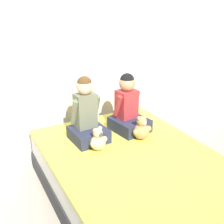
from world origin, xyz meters
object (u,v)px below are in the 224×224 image
object	(u,v)px
bed	(132,177)
child_on_right	(128,109)
child_on_left	(87,116)
teddy_bear_held_by_left_child	(98,140)
teddy_bear_held_by_right_child	(141,129)

from	to	relation	value
bed	child_on_right	distance (m)	0.73
child_on_left	child_on_right	xyz separation A→B (m)	(0.48, 0.00, -0.01)
child_on_right	teddy_bear_held_by_left_child	bearing A→B (deg)	-161.13
bed	teddy_bear_held_by_right_child	world-z (taller)	teddy_bear_held_by_right_child
child_on_left	teddy_bear_held_by_right_child	xyz separation A→B (m)	(0.48, -0.26, -0.15)
child_on_right	teddy_bear_held_by_left_child	distance (m)	0.56
teddy_bear_held_by_left_child	teddy_bear_held_by_right_child	bearing A→B (deg)	-17.67
teddy_bear_held_by_left_child	child_on_right	bearing A→B (deg)	10.96
child_on_right	teddy_bear_held_by_right_child	distance (m)	0.29
teddy_bear_held_by_left_child	child_on_left	bearing A→B (deg)	74.21
child_on_right	teddy_bear_held_by_right_child	size ratio (longest dim) A/B	2.41
bed	child_on_right	bearing A→B (deg)	64.09
bed	teddy_bear_held_by_left_child	distance (m)	0.48
child_on_left	bed	bearing A→B (deg)	-66.71
child_on_right	teddy_bear_held_by_right_child	bearing A→B (deg)	-97.36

